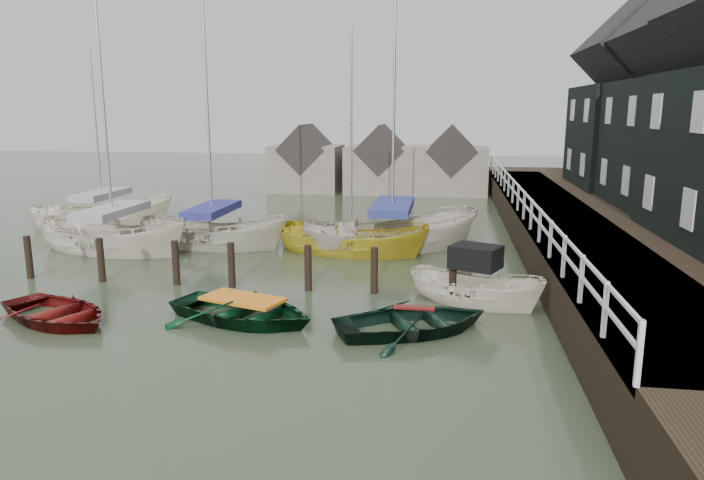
% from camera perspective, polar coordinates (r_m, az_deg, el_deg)
% --- Properties ---
extents(ground, '(120.00, 120.00, 0.00)m').
position_cam_1_polar(ground, '(16.63, -10.32, -7.25)').
color(ground, '#313A25').
rests_on(ground, ground).
extents(pier, '(3.04, 32.00, 2.70)m').
position_cam_1_polar(pier, '(25.63, 17.98, 0.76)').
color(pier, black).
rests_on(pier, ground).
extents(mooring_pilings, '(13.72, 0.22, 1.80)m').
position_cam_1_polar(mooring_pilings, '(19.55, -10.65, -2.83)').
color(mooring_pilings, black).
rests_on(mooring_pilings, ground).
extents(far_sheds, '(14.00, 4.08, 4.39)m').
position_cam_1_polar(far_sheds, '(41.22, 2.47, 6.94)').
color(far_sheds, '#665B51').
rests_on(far_sheds, ground).
extents(rowboat_red, '(4.53, 4.05, 0.77)m').
position_cam_1_polar(rowboat_red, '(17.99, -25.21, -6.74)').
color(rowboat_red, '#560D0C').
rests_on(rowboat_red, ground).
extents(rowboat_green, '(4.80, 4.07, 0.84)m').
position_cam_1_polar(rowboat_green, '(16.60, -9.83, -7.26)').
color(rowboat_green, black).
rests_on(rowboat_green, ground).
extents(rowboat_dkgreen, '(4.76, 4.24, 0.81)m').
position_cam_1_polar(rowboat_dkgreen, '(15.70, 5.63, -8.28)').
color(rowboat_dkgreen, black).
rests_on(rowboat_dkgreen, ground).
extents(motorboat, '(4.27, 3.05, 2.40)m').
position_cam_1_polar(motorboat, '(18.11, 11.06, -5.32)').
color(motorboat, beige).
rests_on(motorboat, ground).
extents(sailboat_a, '(7.20, 4.12, 12.07)m').
position_cam_1_polar(sailboat_a, '(25.92, -20.75, -0.78)').
color(sailboat_a, beige).
rests_on(sailboat_a, ground).
extents(sailboat_b, '(6.62, 3.15, 12.19)m').
position_cam_1_polar(sailboat_b, '(25.70, -12.46, -0.37)').
color(sailboat_b, beige).
rests_on(sailboat_b, ground).
extents(sailboat_c, '(6.37, 3.32, 9.60)m').
position_cam_1_polar(sailboat_c, '(23.91, -0.09, -1.13)').
color(sailboat_c, gold).
rests_on(sailboat_c, ground).
extents(sailboat_d, '(7.75, 5.55, 12.16)m').
position_cam_1_polar(sailboat_d, '(24.68, 3.66, -0.63)').
color(sailboat_d, '#BDB0A1').
rests_on(sailboat_d, ground).
extents(sailboat_e, '(6.74, 4.79, 9.30)m').
position_cam_1_polar(sailboat_e, '(31.78, -21.63, 1.37)').
color(sailboat_e, beige).
rests_on(sailboat_e, ground).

